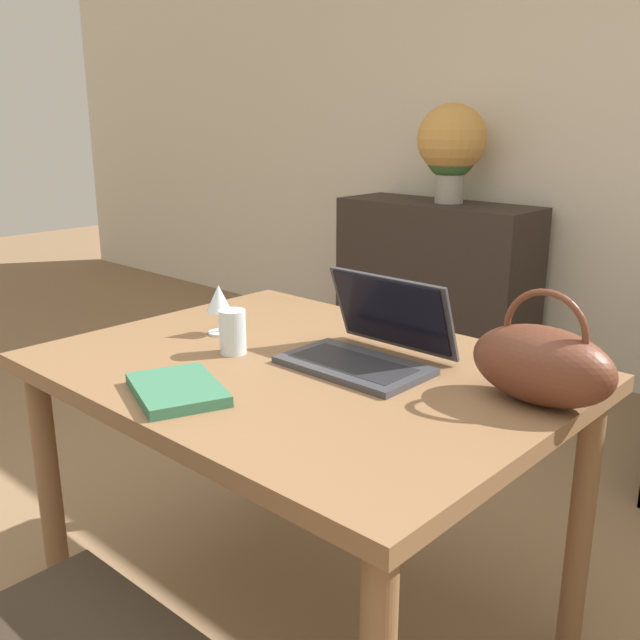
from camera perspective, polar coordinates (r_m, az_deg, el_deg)
dining_table at (r=1.73m, az=-1.35°, el=-6.38°), size 1.22×0.92×0.76m
sideboard at (r=3.96m, az=9.17°, el=2.93°), size 1.09×0.40×0.88m
laptop at (r=1.70m, az=4.17°, el=-1.60°), size 0.34×0.28×0.20m
drinking_glass at (r=1.77m, az=-7.00°, el=-0.94°), size 0.07×0.07×0.11m
wine_glass at (r=1.93m, az=-8.10°, el=1.52°), size 0.07×0.07×0.14m
handbag at (r=1.52m, az=17.34°, el=-3.35°), size 0.30×0.16×0.24m
flower_vase at (r=3.85m, az=10.47°, el=13.56°), size 0.36×0.36×0.51m
book at (r=1.54m, az=-11.36°, el=-5.49°), size 0.28×0.24×0.02m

